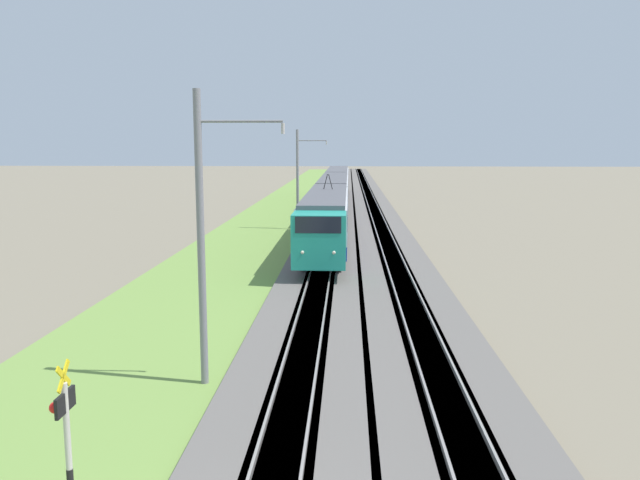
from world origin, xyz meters
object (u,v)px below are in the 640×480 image
at_px(passenger_train, 334,193).
at_px(catenary_mast_mid, 298,179).
at_px(crossing_signal_near, 67,437).
at_px(catenary_mast_near, 203,238).

relative_size(passenger_train, catenary_mast_mid, 7.68).
xyz_separation_m(crossing_signal_near, catenary_mast_mid, (41.72, -0.69, 2.21)).
bearing_deg(catenary_mast_mid, catenary_mast_near, 180.00).
distance_m(passenger_train, crossing_signal_near, 52.63).
bearing_deg(passenger_train, catenary_mast_mid, -14.06).
distance_m(crossing_signal_near, catenary_mast_mid, 41.78).
bearing_deg(crossing_signal_near, catenary_mast_mid, -90.95).
height_order(passenger_train, catenary_mast_near, catenary_mast_near).
xyz_separation_m(crossing_signal_near, catenary_mast_near, (7.57, -0.69, 2.37)).
relative_size(passenger_train, crossing_signal_near, 18.50).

